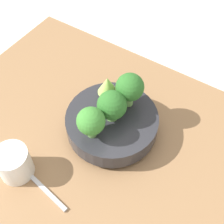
# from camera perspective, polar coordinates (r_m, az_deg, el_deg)

# --- Properties ---
(ground_plane) EXTENTS (6.00, 6.00, 0.00)m
(ground_plane) POSITION_cam_1_polar(r_m,az_deg,el_deg) (0.84, -1.34, -6.51)
(ground_plane) COLOR silver
(table) EXTENTS (0.89, 0.63, 0.05)m
(table) POSITION_cam_1_polar(r_m,az_deg,el_deg) (0.81, -1.37, -5.61)
(table) COLOR olive
(table) RESTS_ON ground_plane
(bowl) EXTENTS (0.23, 0.23, 0.06)m
(bowl) POSITION_cam_1_polar(r_m,az_deg,el_deg) (0.77, 0.00, -2.01)
(bowl) COLOR #28282D
(bowl) RESTS_ON table
(broccoli_floret_center) EXTENTS (0.07, 0.07, 0.08)m
(broccoli_floret_center) POSITION_cam_1_polar(r_m,az_deg,el_deg) (0.72, 0.00, 1.18)
(broccoli_floret_center) COLOR #6BA34C
(broccoli_floret_center) RESTS_ON bowl
(broccoli_floret_back) EXTENTS (0.07, 0.07, 0.10)m
(broccoli_floret_back) POSITION_cam_1_polar(r_m,az_deg,el_deg) (0.74, 3.27, 4.46)
(broccoli_floret_back) COLOR #7AB256
(broccoli_floret_back) RESTS_ON bowl
(broccoli_floret_front) EXTENTS (0.06, 0.06, 0.09)m
(broccoli_floret_front) POSITION_cam_1_polar(r_m,az_deg,el_deg) (0.69, -3.87, -1.77)
(broccoli_floret_front) COLOR #609347
(broccoli_floret_front) RESTS_ON bowl
(romanesco_piece_far) EXTENTS (0.05, 0.05, 0.08)m
(romanesco_piece_far) POSITION_cam_1_polar(r_m,az_deg,el_deg) (0.75, -0.82, 4.59)
(romanesco_piece_far) COLOR #7AB256
(romanesco_piece_far) RESTS_ON bowl
(cup) EXTENTS (0.08, 0.08, 0.08)m
(cup) POSITION_cam_1_polar(r_m,az_deg,el_deg) (0.75, -17.49, -8.92)
(cup) COLOR silver
(cup) RESTS_ON table
(fork) EXTENTS (0.17, 0.04, 0.01)m
(fork) POSITION_cam_1_polar(r_m,az_deg,el_deg) (0.75, -12.90, -13.00)
(fork) COLOR #B2B2B7
(fork) RESTS_ON table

